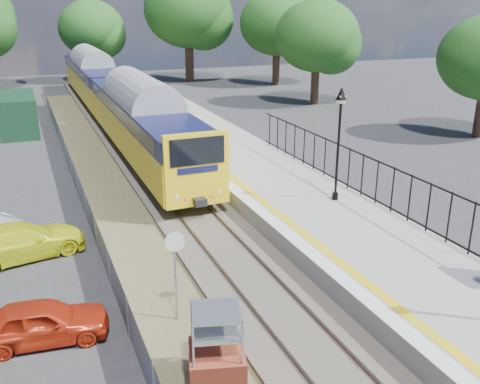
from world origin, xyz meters
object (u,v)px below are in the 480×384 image
brick_plinth (217,350)px  car_red (41,322)px  speed_sign (175,262)px  train (111,92)px  car_yellow (22,241)px  victorian_lamp_north (340,118)px

brick_plinth → car_red: bearing=137.2°
brick_plinth → speed_sign: 3.09m
speed_sign → car_red: bearing=-177.7°
train → brick_plinth: train is taller
speed_sign → car_yellow: speed_sign is taller
victorian_lamp_north → speed_sign: (-8.08, -4.84, -2.43)m
brick_plinth → speed_sign: (-0.11, 2.96, 0.88)m
brick_plinth → car_red: size_ratio=0.60×
train → car_yellow: 22.26m
train → speed_sign: train is taller
victorian_lamp_north → car_yellow: size_ratio=1.06×
speed_sign → car_red: speed_sign is taller
train → speed_sign: 27.25m
brick_plinth → car_red: (-3.69, 3.41, -0.40)m
brick_plinth → car_yellow: size_ratio=0.47×
victorian_lamp_north → speed_sign: victorian_lamp_north is taller
speed_sign → car_red: 3.82m
brick_plinth → car_red: brick_plinth is taller
speed_sign → car_yellow: 7.26m
victorian_lamp_north → brick_plinth: (-7.97, -7.80, -3.31)m
train → brick_plinth: size_ratio=19.76×
car_red → car_yellow: (-0.39, 5.51, 0.04)m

